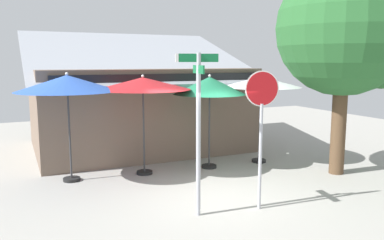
% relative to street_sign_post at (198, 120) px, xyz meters
% --- Properties ---
extents(ground_plane, '(28.00, 28.00, 0.10)m').
position_rel_street_sign_post_xyz_m(ground_plane, '(0.91, 1.02, -2.01)').
color(ground_plane, '#9E9B93').
extents(cafe_building, '(7.61, 5.75, 4.25)m').
position_rel_street_sign_post_xyz_m(cafe_building, '(0.84, 6.81, -0.44)').
color(cafe_building, '#705B4C').
rests_on(cafe_building, ground).
extents(street_sign_post, '(0.84, 0.78, 3.27)m').
position_rel_street_sign_post_xyz_m(street_sign_post, '(0.00, 0.00, 0.00)').
color(street_sign_post, '#A8AAB2').
rests_on(street_sign_post, ground).
extents(stop_sign, '(0.72, 0.16, 2.92)m').
position_rel_street_sign_post_xyz_m(stop_sign, '(1.33, -0.23, 0.05)').
color(stop_sign, '#A8AAB2').
rests_on(stop_sign, ground).
extents(patio_umbrella_royal_blue_left, '(2.58, 2.58, 2.83)m').
position_rel_street_sign_post_xyz_m(patio_umbrella_royal_blue_left, '(-2.01, 3.47, 0.57)').
color(patio_umbrella_royal_blue_left, black).
rests_on(patio_umbrella_royal_blue_left, ground).
extents(patio_umbrella_crimson_center, '(2.59, 2.59, 2.75)m').
position_rel_street_sign_post_xyz_m(patio_umbrella_crimson_center, '(-0.08, 3.28, 0.53)').
color(patio_umbrella_crimson_center, black).
rests_on(patio_umbrella_crimson_center, ground).
extents(patio_umbrella_forest_green_right, '(2.10, 2.10, 2.74)m').
position_rel_street_sign_post_xyz_m(patio_umbrella_forest_green_right, '(1.85, 3.10, 0.44)').
color(patio_umbrella_forest_green_right, black).
rests_on(patio_umbrella_forest_green_right, ground).
extents(patio_umbrella_ivory_far_right, '(2.43, 2.43, 2.71)m').
position_rel_street_sign_post_xyz_m(patio_umbrella_ivory_far_right, '(3.56, 3.03, 0.50)').
color(patio_umbrella_ivory_far_right, black).
rests_on(patio_umbrella_ivory_far_right, ground).
extents(shade_tree, '(4.03, 3.59, 5.77)m').
position_rel_street_sign_post_xyz_m(shade_tree, '(5.06, 0.98, 1.90)').
color(shade_tree, brown).
rests_on(shade_tree, ground).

